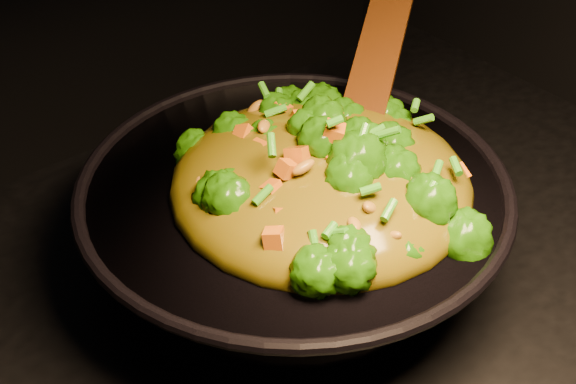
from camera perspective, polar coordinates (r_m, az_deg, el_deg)
wok at (r=0.88m, az=0.40°, el=-2.76°), size 0.49×0.49×0.13m
stir_fry at (r=0.81m, az=2.44°, el=3.27°), size 0.42×0.42×0.11m
spatula at (r=0.91m, az=5.80°, el=7.38°), size 0.28×0.22×0.13m
back_pot at (r=1.00m, az=-2.95°, el=2.54°), size 0.26×0.26×0.11m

